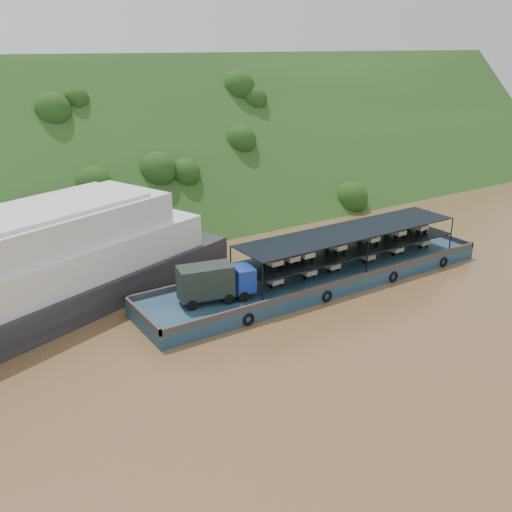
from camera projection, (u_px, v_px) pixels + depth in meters
ground at (293, 295)px, 50.44m from camera, size 160.00×160.00×0.00m
hillside at (138, 205)px, 78.67m from camera, size 140.00×39.60×39.60m
cargo_barge at (314, 274)px, 52.17m from camera, size 35.00×7.18×4.54m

